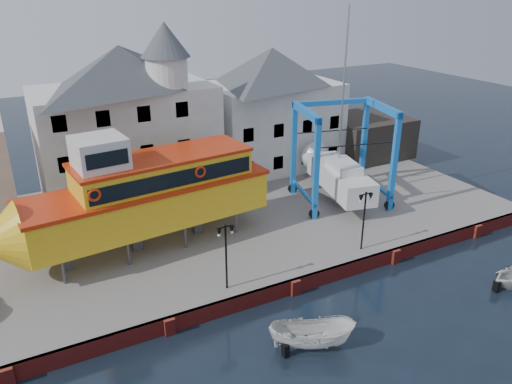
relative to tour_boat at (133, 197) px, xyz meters
name	(u,v)px	position (x,y,z in m)	size (l,w,h in m)	color
ground	(295,294)	(7.39, -8.27, -4.84)	(140.00, 140.00, 0.00)	black
hardstanding	(221,218)	(7.39, 2.73, -4.34)	(44.00, 22.00, 1.00)	slate
quay_wall	(294,286)	(7.39, -8.16, -4.34)	(44.00, 0.47, 1.00)	maroon
building_white_main	(127,119)	(2.52, 10.13, 2.50)	(14.00, 8.30, 14.00)	beige
building_white_right	(272,108)	(16.39, 10.73, 1.76)	(12.00, 8.00, 11.20)	beige
shed_dark	(365,136)	(26.39, 8.73, -1.84)	(8.00, 7.00, 4.00)	black
lamp_post_left	(226,240)	(3.39, -7.07, -0.67)	(1.12, 0.32, 4.20)	black
lamp_post_right	(365,206)	(13.39, -7.07, -0.67)	(1.12, 0.32, 4.20)	black
tour_boat	(133,197)	(0.00, 0.00, 0.00)	(19.05, 6.30, 8.14)	#59595E
travel_lift	(336,168)	(17.09, 1.06, -1.31)	(8.19, 10.41, 15.24)	#1175BC
motorboat_a	(311,346)	(5.64, -12.74, -4.84)	(1.70, 4.53, 1.75)	silver
motorboat_c	(512,285)	(20.14, -13.85, -4.84)	(2.97, 3.44, 1.81)	silver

